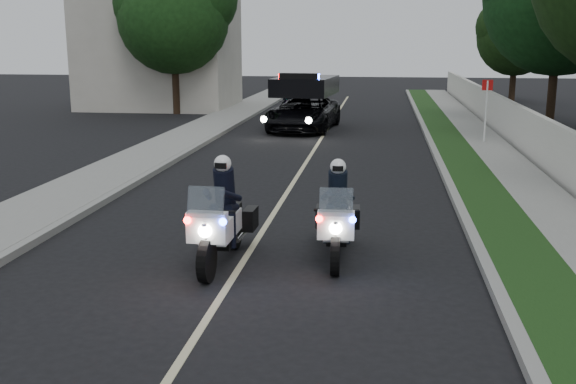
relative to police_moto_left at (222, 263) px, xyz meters
name	(u,v)px	position (x,y,z in m)	size (l,w,h in m)	color
ground	(242,264)	(0.34, 0.01, 0.00)	(120.00, 120.00, 0.00)	black
curb_right	(439,163)	(4.44, 10.01, 0.07)	(0.20, 60.00, 0.15)	gray
grass_verge	(463,163)	(5.14, 10.01, 0.08)	(1.20, 60.00, 0.16)	#193814
sidewalk_right	(507,164)	(6.44, 10.01, 0.08)	(1.40, 60.00, 0.16)	gray
property_wall	(543,143)	(7.44, 10.01, 0.75)	(0.22, 60.00, 1.50)	beige
curb_left	(181,156)	(-3.76, 10.01, 0.07)	(0.20, 60.00, 0.15)	gray
sidewalk_left	(148,155)	(-4.86, 10.01, 0.08)	(2.00, 60.00, 0.16)	gray
building_far	(160,44)	(-9.66, 26.01, 3.50)	(8.00, 6.00, 7.00)	#A8A396
lane_marking	(307,162)	(0.34, 10.01, 0.00)	(0.12, 50.00, 0.01)	#BFB78C
police_moto_left	(222,263)	(0.00, 0.00, 0.00)	(0.77, 2.19, 1.87)	white
police_moto_right	(336,258)	(1.92, 0.55, 0.00)	(0.72, 2.06, 1.75)	silver
police_suv	(304,130)	(-0.64, 17.63, 0.00)	(2.48, 5.35, 2.60)	black
bicycle	(288,113)	(-2.25, 24.13, 0.00)	(0.65, 1.85, 0.97)	black
cyclist	(288,113)	(-2.25, 24.13, 0.00)	(0.55, 0.36, 1.52)	black
sign_post	(484,146)	(6.34, 14.16, 0.00)	(0.38, 0.38, 2.44)	#A51C0B
tree_right_d	(549,129)	(9.78, 19.32, 0.00)	(6.25, 6.25, 10.41)	#143E16
tree_right_e	(511,104)	(10.34, 31.35, 0.00)	(4.56, 4.56, 7.60)	#173410
tree_left_near	(177,114)	(-7.88, 23.00, 0.00)	(5.62, 5.62, 9.37)	#173D14
tree_left_far	(167,107)	(-9.55, 26.44, 0.00)	(6.37, 6.37, 10.61)	#133510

